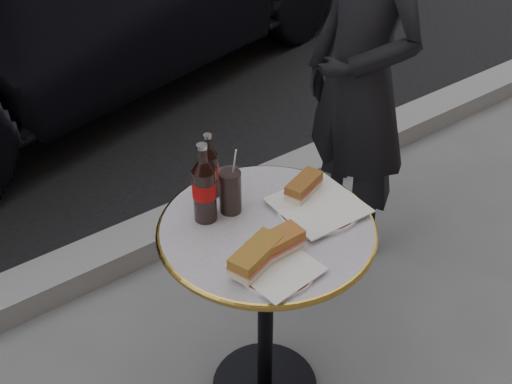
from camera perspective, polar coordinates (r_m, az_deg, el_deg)
curb at (r=2.84m, az=-10.38°, el=-4.45°), size 40.00×0.20×0.12m
bistro_table at (r=2.05m, az=0.85°, el=-10.95°), size 0.62×0.62×0.73m
plate_left at (r=1.66m, az=1.86°, el=-6.92°), size 0.21×0.21×0.01m
plate_right at (r=1.86m, az=5.54°, el=-1.37°), size 0.29×0.29×0.01m
sandwich_left_a at (r=1.64m, az=-0.02°, el=-5.80°), size 0.17×0.12×0.06m
sandwich_left_b at (r=1.68m, az=1.77°, el=-4.74°), size 0.15×0.07×0.05m
sandwich_right at (r=1.89m, az=4.26°, el=0.49°), size 0.15×0.10×0.05m
cola_bottle_left at (r=1.76m, az=-4.65°, el=0.83°), size 0.07×0.07×0.25m
cola_bottle_right at (r=1.86m, az=-4.19°, el=2.38°), size 0.07×0.07×0.21m
cola_glass at (r=1.82m, az=-2.30°, el=0.08°), size 0.07×0.07×0.14m
pedestrian at (r=2.50m, az=9.35°, el=9.80°), size 0.44×0.61×1.56m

